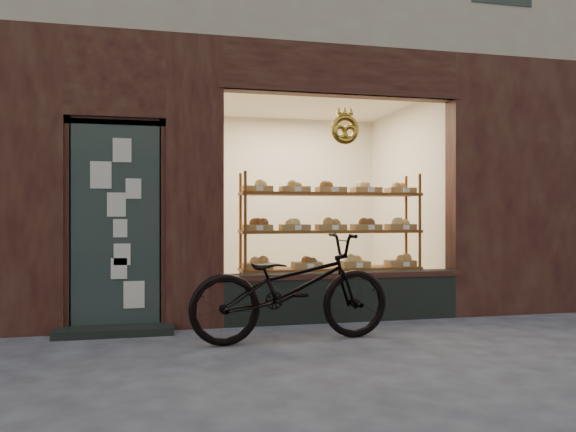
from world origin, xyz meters
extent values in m
plane|color=#343339|center=(0.00, 0.00, 0.00)|extent=(90.00, 90.00, 0.00)
cube|color=black|center=(0.45, 2.12, 0.28)|extent=(2.70, 0.25, 0.55)
cube|color=#283433|center=(-2.00, 2.06, 1.10)|extent=(0.90, 0.04, 2.15)
cube|color=black|center=(-2.00, 1.90, 0.04)|extent=(1.15, 0.35, 0.08)
torus|color=#BA8D2F|center=(0.45, 2.02, 2.15)|extent=(0.33, 0.07, 0.33)
cube|color=#572F14|center=(0.45, 2.55, 0.05)|extent=(2.20, 0.45, 0.04)
cube|color=#572F14|center=(0.45, 2.55, 0.55)|extent=(2.20, 0.45, 0.03)
cube|color=#572F14|center=(0.45, 2.55, 1.00)|extent=(2.20, 0.45, 0.04)
cube|color=#572F14|center=(0.45, 2.55, 1.45)|extent=(2.20, 0.45, 0.04)
cylinder|color=#572F14|center=(-0.62, 2.35, 0.85)|extent=(0.04, 0.04, 1.70)
cylinder|color=#572F14|center=(1.52, 2.35, 0.85)|extent=(0.04, 0.04, 1.70)
cylinder|color=#572F14|center=(-0.62, 2.75, 0.85)|extent=(0.04, 0.04, 1.70)
cylinder|color=#572F14|center=(1.52, 2.75, 0.85)|extent=(0.04, 0.04, 1.70)
cube|color=olive|center=(-0.45, 2.55, 0.60)|extent=(0.34, 0.24, 0.07)
sphere|color=#A97E42|center=(-0.45, 2.55, 0.69)|extent=(0.11, 0.11, 0.11)
cube|color=white|center=(-0.45, 2.36, 0.60)|extent=(0.07, 0.01, 0.05)
cube|color=olive|center=(0.15, 2.55, 0.60)|extent=(0.34, 0.24, 0.07)
sphere|color=brown|center=(0.15, 2.55, 0.69)|extent=(0.11, 0.11, 0.11)
cube|color=white|center=(0.15, 2.36, 0.60)|extent=(0.08, 0.01, 0.05)
cube|color=olive|center=(0.75, 2.55, 0.60)|extent=(0.34, 0.24, 0.07)
sphere|color=#D6C175|center=(0.75, 2.55, 0.69)|extent=(0.11, 0.11, 0.11)
cube|color=white|center=(0.75, 2.36, 0.60)|extent=(0.07, 0.01, 0.05)
cube|color=olive|center=(1.35, 2.55, 0.60)|extent=(0.34, 0.24, 0.07)
sphere|color=#A97E42|center=(1.35, 2.55, 0.69)|extent=(0.11, 0.11, 0.11)
cube|color=white|center=(1.35, 2.36, 0.60)|extent=(0.08, 0.01, 0.05)
cube|color=olive|center=(-0.45, 2.55, 1.05)|extent=(0.34, 0.24, 0.07)
sphere|color=brown|center=(-0.45, 2.55, 1.14)|extent=(0.11, 0.11, 0.11)
cube|color=white|center=(-0.45, 2.36, 1.05)|extent=(0.07, 0.01, 0.06)
cube|color=olive|center=(0.00, 2.55, 1.05)|extent=(0.34, 0.24, 0.07)
sphere|color=#D6C175|center=(0.00, 2.55, 1.14)|extent=(0.11, 0.11, 0.11)
cube|color=white|center=(0.00, 2.36, 1.05)|extent=(0.07, 0.01, 0.06)
cube|color=olive|center=(0.45, 2.55, 1.05)|extent=(0.34, 0.24, 0.07)
sphere|color=#A97E42|center=(0.45, 2.55, 1.14)|extent=(0.11, 0.11, 0.11)
cube|color=white|center=(0.45, 2.36, 1.05)|extent=(0.07, 0.01, 0.06)
cube|color=olive|center=(0.90, 2.55, 1.05)|extent=(0.34, 0.24, 0.07)
sphere|color=brown|center=(0.90, 2.55, 1.14)|extent=(0.11, 0.11, 0.11)
cube|color=white|center=(0.90, 2.36, 1.05)|extent=(0.07, 0.01, 0.06)
cube|color=olive|center=(1.35, 2.55, 1.05)|extent=(0.34, 0.24, 0.07)
sphere|color=#D6C175|center=(1.35, 2.55, 1.14)|extent=(0.11, 0.11, 0.11)
cube|color=white|center=(1.35, 2.36, 1.05)|extent=(0.08, 0.01, 0.06)
cube|color=olive|center=(-0.45, 2.55, 1.50)|extent=(0.34, 0.24, 0.07)
sphere|color=#D6C175|center=(-0.45, 2.55, 1.59)|extent=(0.11, 0.11, 0.11)
cube|color=white|center=(-0.45, 2.36, 1.50)|extent=(0.07, 0.01, 0.06)
cube|color=olive|center=(0.00, 2.55, 1.50)|extent=(0.34, 0.24, 0.07)
sphere|color=#A97E42|center=(0.00, 2.55, 1.59)|extent=(0.11, 0.11, 0.11)
cube|color=white|center=(0.00, 2.36, 1.50)|extent=(0.07, 0.01, 0.06)
cube|color=olive|center=(0.45, 2.55, 1.50)|extent=(0.34, 0.24, 0.07)
sphere|color=brown|center=(0.45, 2.55, 1.59)|extent=(0.11, 0.11, 0.11)
cube|color=white|center=(0.45, 2.36, 1.50)|extent=(0.07, 0.01, 0.06)
cube|color=olive|center=(0.90, 2.55, 1.50)|extent=(0.34, 0.24, 0.07)
sphere|color=#D6C175|center=(0.90, 2.55, 1.59)|extent=(0.11, 0.11, 0.11)
cube|color=white|center=(0.90, 2.36, 1.50)|extent=(0.07, 0.01, 0.06)
cube|color=olive|center=(1.35, 2.55, 1.50)|extent=(0.34, 0.24, 0.07)
sphere|color=#A97E42|center=(1.35, 2.55, 1.59)|extent=(0.11, 0.11, 0.11)
cube|color=white|center=(1.35, 2.36, 1.50)|extent=(0.08, 0.01, 0.06)
imported|color=black|center=(-0.34, 1.24, 0.51)|extent=(1.99, 0.81, 1.02)
camera|label=1|loc=(-1.55, -3.93, 1.19)|focal=35.00mm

